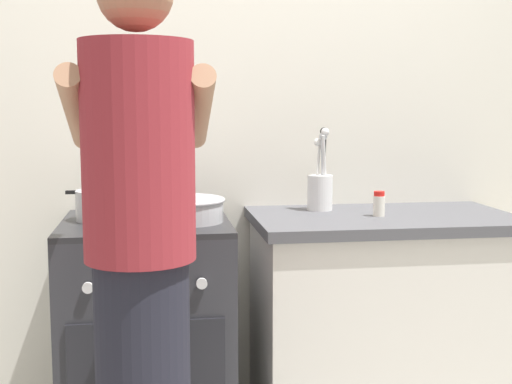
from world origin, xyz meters
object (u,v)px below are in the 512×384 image
Objects in this scene: mixing_bowl at (185,209)px; person at (141,273)px; pot at (106,205)px; utensil_crock at (320,186)px; spice_bottle at (379,204)px; stove_range at (148,341)px.

person reaches higher than mixing_bowl.
pot is 0.86× the size of utensil_crock.
mixing_bowl is 0.88× the size of utensil_crock.
spice_bottle is (0.73, 0.02, -0.00)m from mixing_bowl.
utensil_crock is at bearing 12.54° from stove_range.
pot is 3.00× the size of spice_bottle.
mixing_bowl is (0.28, -0.08, -0.01)m from pot.
stove_range is 9.53× the size of spice_bottle.
stove_range is 3.18× the size of pot.
person is at bearing -104.02° from mixing_bowl.
utensil_crock reaches higher than mixing_bowl.
stove_range is at bearing -12.98° from pot.
person is at bearing -90.55° from stove_range.
person reaches higher than pot.
pot is 0.17× the size of person.
person is (0.13, -0.66, -0.10)m from pot.
spice_bottle is at bearing -3.46° from pot.
pot reaches higher than mixing_bowl.
stove_range is 0.75m from person.
pot is 1.01m from spice_bottle.
mixing_bowl is at bearing -15.41° from pot.
person is at bearing -145.45° from spice_bottle.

